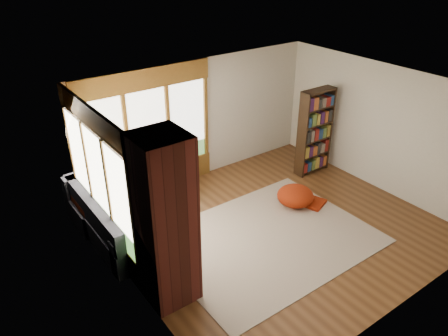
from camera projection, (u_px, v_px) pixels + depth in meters
floor at (275, 227)px, 8.03m from camera, size 5.50×5.50×0.00m
ceiling at (284, 91)px, 6.81m from camera, size 5.50×5.50×0.00m
wall_back at (199, 120)px, 9.21m from camera, size 5.50×0.04×2.60m
wall_front at (410, 237)px, 5.63m from camera, size 5.50×0.04×2.60m
wall_left at (130, 219)px, 6.00m from camera, size 0.04×5.00×2.60m
wall_right at (380, 128)px, 8.85m from camera, size 0.04×5.00×2.60m
windows_back at (148, 132)px, 8.54m from camera, size 2.82×0.10×1.90m
windows_left at (99, 180)px, 6.85m from camera, size 0.10×2.62×1.90m
roller_blind at (78, 139)px, 7.27m from camera, size 0.03×0.72×0.90m
brick_chimney at (165, 222)px, 5.93m from camera, size 0.70×0.70×2.60m
sectional_sofa at (136, 206)px, 8.09m from camera, size 2.20×2.20×0.80m
area_rug at (267, 239)px, 7.71m from camera, size 3.62×2.77×0.01m
bookshelf at (315, 132)px, 9.52m from camera, size 0.82×0.27×1.92m
pouf at (295, 195)px, 8.62m from camera, size 0.82×0.82×0.39m
dog_tan at (140, 178)px, 8.04m from camera, size 1.05×1.02×0.52m
dog_brindle at (134, 205)px, 7.30m from camera, size 0.77×0.92×0.45m
throw_pillows at (132, 182)px, 8.01m from camera, size 1.98×1.68×0.45m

